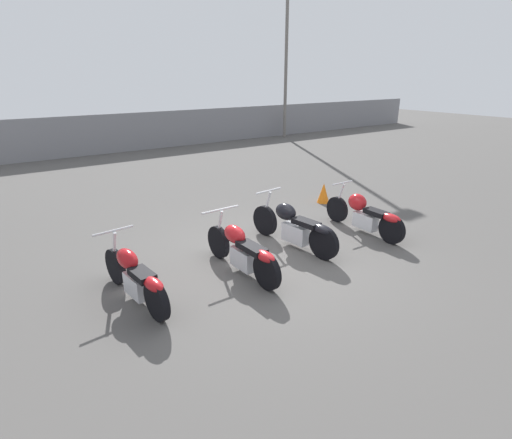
# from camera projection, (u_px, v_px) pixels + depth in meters

# --- Properties ---
(ground_plane) EXTENTS (60.00, 60.00, 0.00)m
(ground_plane) POSITION_uv_depth(u_px,v_px,m) (268.00, 259.00, 7.26)
(ground_plane) COLOR #514F4C
(fence_back) EXTENTS (40.00, 0.04, 1.61)m
(fence_back) POSITION_uv_depth(u_px,v_px,m) (92.00, 135.00, 16.28)
(fence_back) COLOR gray
(fence_back) RESTS_ON ground_plane
(light_pole_left) EXTENTS (0.70, 0.35, 8.86)m
(light_pole_left) POSITION_uv_depth(u_px,v_px,m) (287.00, 31.00, 19.46)
(light_pole_left) COLOR slate
(light_pole_left) RESTS_ON ground_plane
(motorcycle_slot_0) EXTENTS (0.63, 1.94, 0.95)m
(motorcycle_slot_0) POSITION_uv_depth(u_px,v_px,m) (135.00, 277.00, 5.79)
(motorcycle_slot_0) COLOR black
(motorcycle_slot_0) RESTS_ON ground_plane
(motorcycle_slot_1) EXTENTS (0.74, 2.03, 0.97)m
(motorcycle_slot_1) POSITION_uv_depth(u_px,v_px,m) (242.00, 250.00, 6.62)
(motorcycle_slot_1) COLOR black
(motorcycle_slot_1) RESTS_ON ground_plane
(motorcycle_slot_2) EXTENTS (0.66, 2.18, 0.99)m
(motorcycle_slot_2) POSITION_uv_depth(u_px,v_px,m) (294.00, 226.00, 7.64)
(motorcycle_slot_2) COLOR black
(motorcycle_slot_2) RESTS_ON ground_plane
(motorcycle_slot_3) EXTENTS (0.59, 2.08, 0.94)m
(motorcycle_slot_3) POSITION_uv_depth(u_px,v_px,m) (364.00, 214.00, 8.35)
(motorcycle_slot_3) COLOR black
(motorcycle_slot_3) RESTS_ON ground_plane
(traffic_cone_near) EXTENTS (0.32, 0.32, 0.52)m
(traffic_cone_near) POSITION_uv_depth(u_px,v_px,m) (324.00, 193.00, 10.36)
(traffic_cone_near) COLOR orange
(traffic_cone_near) RESTS_ON ground_plane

